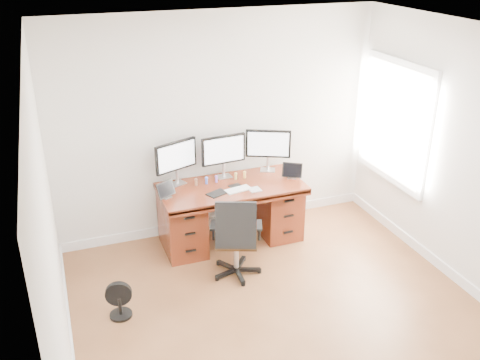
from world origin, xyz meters
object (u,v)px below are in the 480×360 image
object	(u,v)px
keyboard	(238,190)
monitor_center	(224,151)
desk	(231,211)
floor_fan	(119,301)
office_chair	(236,250)

from	to	relation	value
keyboard	monitor_center	bearing A→B (deg)	82.98
monitor_center	keyboard	size ratio (longest dim) A/B	1.80
desk	keyboard	bearing A→B (deg)	-79.26
desk	floor_fan	bearing A→B (deg)	-146.16
keyboard	desk	bearing A→B (deg)	89.12
office_chair	monitor_center	world-z (taller)	monitor_center
office_chair	monitor_center	distance (m)	1.26
desk	office_chair	xyz separation A→B (m)	(-0.20, -0.74, -0.08)
office_chair	monitor_center	xyz separation A→B (m)	(0.20, 0.98, 0.77)
desk	floor_fan	size ratio (longest dim) A/B	4.47
office_chair	floor_fan	size ratio (longest dim) A/B	2.55
keyboard	office_chair	bearing A→B (deg)	-123.73
floor_fan	keyboard	distance (m)	1.84
floor_fan	monitor_center	distance (m)	2.15
monitor_center	keyboard	world-z (taller)	monitor_center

